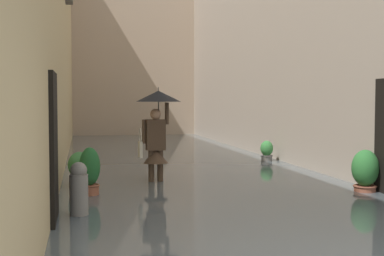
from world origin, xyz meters
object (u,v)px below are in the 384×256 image
Objects in this scene: potted_plant_mid_right at (90,175)px; potted_plant_near_right at (80,171)px; potted_plant_mid_left at (267,153)px; potted_plant_far_left at (365,174)px; person_wading at (157,121)px; mooring_bollard at (79,195)px.

potted_plant_near_right is (0.18, -1.04, -0.06)m from potted_plant_mid_right.
potted_plant_mid_left is 0.87× the size of potted_plant_near_right.
potted_plant_mid_right is 4.87m from potted_plant_far_left.
potted_plant_mid_right is at bearing -7.82° from potted_plant_far_left.
person_wading is 2.22× the size of potted_plant_far_left.
person_wading is 1.79m from potted_plant_near_right.
person_wading is at bearing -136.62° from potted_plant_mid_right.
person_wading reaches higher than potted_plant_far_left.
mooring_bollard is (5.00, 0.96, -0.03)m from potted_plant_far_left.
potted_plant_near_right is (5.00, -1.70, -0.03)m from potted_plant_far_left.
person_wading is at bearing 41.16° from potted_plant_mid_left.
potted_plant_near_right reaches higher than potted_plant_mid_left.
potted_plant_mid_left is (-4.72, -4.23, -0.14)m from potted_plant_mid_right.
potted_plant_mid_right is 1.08× the size of potted_plant_far_left.
mooring_bollard reaches higher than potted_plant_near_right.
potted_plant_far_left reaches higher than potted_plant_near_right.
person_wading is 4.60m from potted_plant_mid_left.
potted_plant_mid_right is (1.34, 1.27, -0.86)m from person_wading.
potted_plant_near_right is at bearing -90.03° from mooring_bollard.
potted_plant_mid_right reaches higher than potted_plant_far_left.
potted_plant_mid_right is 6.34m from potted_plant_mid_left.
potted_plant_near_right is at bearing 33.02° from potted_plant_mid_left.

